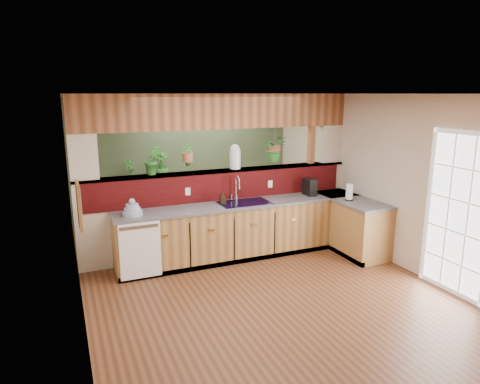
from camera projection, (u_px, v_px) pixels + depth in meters
name	position (u px, v px, depth m)	size (l,w,h in m)	color
ground	(255.00, 281.00, 6.07)	(4.60, 7.00, 0.01)	#522D19
ceiling	(257.00, 94.00, 5.48)	(4.60, 7.00, 0.01)	brown
wall_back	(185.00, 157.00, 8.91)	(4.60, 0.02, 2.60)	beige
wall_left	(75.00, 210.00, 4.90)	(0.02, 7.00, 2.60)	beige
wall_right	(390.00, 179.00, 6.65)	(0.02, 7.00, 2.60)	beige
pass_through_partition	(223.00, 182.00, 7.02)	(4.60, 0.21, 2.60)	beige
pass_through_ledge	(221.00, 171.00, 6.97)	(4.60, 0.21, 0.04)	brown
header_beam	(221.00, 111.00, 6.75)	(4.60, 0.15, 0.55)	brown
sage_backwall	(185.00, 158.00, 8.90)	(4.55, 0.02, 2.55)	#4A5E40
countertop	(279.00, 227.00, 7.06)	(4.14, 1.52, 0.90)	brown
dishwasher	(140.00, 250.00, 6.00)	(0.58, 0.03, 0.82)	white
navy_sink	(244.00, 207.00, 6.85)	(0.82, 0.50, 0.18)	black
french_door	(457.00, 217.00, 5.53)	(0.06, 1.02, 2.16)	white
framed_print	(79.00, 205.00, 4.14)	(0.04, 0.35, 0.45)	brown
faucet	(237.00, 187.00, 6.90)	(0.18, 0.18, 0.42)	#B7B7B2
dish_stack	(132.00, 210.00, 6.10)	(0.29, 0.29, 0.25)	#95A1C1
soap_dispenser	(223.00, 198.00, 6.74)	(0.09, 0.09, 0.19)	#342313
coffee_maker	(310.00, 188.00, 7.30)	(0.15, 0.26, 0.29)	black
paper_towel	(349.00, 192.00, 6.96)	(0.13, 0.13, 0.29)	black
glass_jar	(235.00, 157.00, 7.01)	(0.18, 0.18, 0.40)	silver
ledge_plant_left	(152.00, 160.00, 6.49)	(0.25, 0.20, 0.46)	#266423
hanging_plant_a	(187.00, 148.00, 6.67)	(0.22, 0.19, 0.49)	brown
hanging_plant_b	(275.00, 138.00, 7.23)	(0.44, 0.39, 0.56)	brown
shelving_console	(150.00, 201.00, 8.56)	(1.33, 0.35, 0.88)	black
shelf_plant_a	(129.00, 171.00, 8.27)	(0.21, 0.15, 0.41)	#266423
shelf_plant_b	(161.00, 165.00, 8.49)	(0.30, 0.30, 0.54)	#266423
floor_plant	(236.00, 212.00, 8.25)	(0.66, 0.57, 0.73)	#266423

